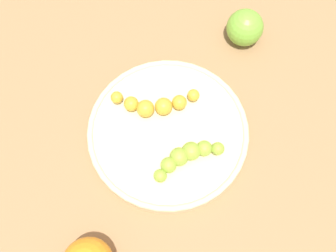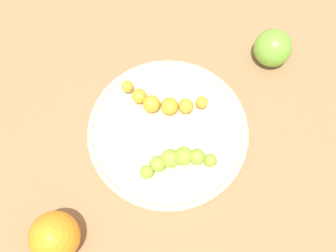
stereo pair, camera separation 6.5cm
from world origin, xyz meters
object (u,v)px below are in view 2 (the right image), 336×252
at_px(banana_spotted, 162,101).
at_px(banana_green, 177,160).
at_px(orange_fruit, 55,237).
at_px(fruit_bowl, 168,132).
at_px(apple_green, 273,48).

relative_size(banana_spotted, banana_green, 1.00).
bearing_deg(banana_spotted, orange_fruit, -21.93).
bearing_deg(fruit_bowl, banana_spotted, 158.17).
bearing_deg(fruit_bowl, banana_green, -18.74).
bearing_deg(orange_fruit, apple_green, 99.31).
distance_m(banana_spotted, banana_green, 0.11).
distance_m(banana_green, orange_fruit, 0.22).
height_order(fruit_bowl, orange_fruit, orange_fruit).
bearing_deg(orange_fruit, banana_spotted, 111.19).
xyz_separation_m(orange_fruit, apple_green, (-0.08, 0.48, -0.00)).
bearing_deg(banana_spotted, banana_green, 26.76).
bearing_deg(apple_green, banana_green, -73.05).
height_order(banana_spotted, orange_fruit, orange_fruit).
height_order(banana_green, orange_fruit, orange_fruit).
height_order(banana_spotted, banana_green, same).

